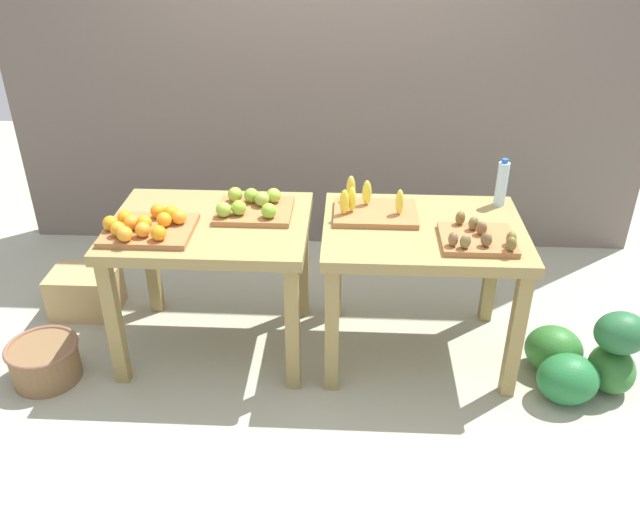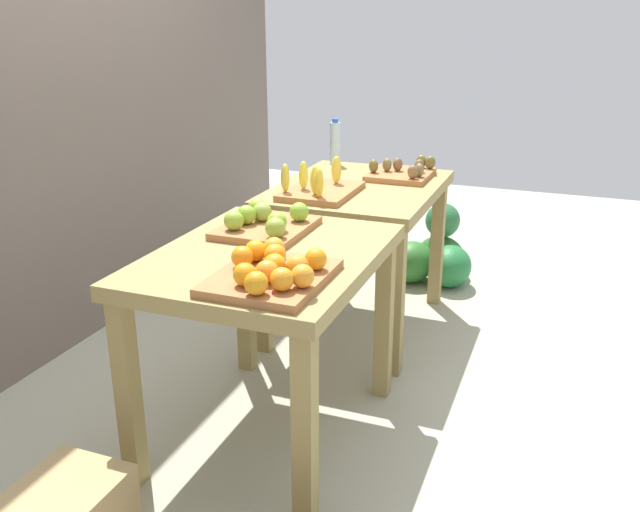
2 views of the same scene
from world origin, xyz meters
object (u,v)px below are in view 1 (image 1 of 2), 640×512
Objects in this scene: display_table_right at (422,247)px; kiwi_bin at (478,238)px; apple_bin at (253,207)px; wicker_basket at (45,361)px; orange_bin at (147,226)px; cardboard_produce_box at (86,292)px; banana_crate at (372,209)px; water_bottle at (502,184)px; display_table_left at (211,241)px; watermelon_pile at (583,360)px.

kiwi_bin reaches higher than display_table_right.
apple_bin is 1.11× the size of kiwi_bin.
orange_bin is at bearing 18.22° from wicker_basket.
orange_bin is 1.65m from kiwi_bin.
cardboard_produce_box is (-0.61, 0.45, -0.70)m from orange_bin.
banana_crate is 0.73m from water_bottle.
banana_crate is (0.85, 0.12, 0.16)m from display_table_left.
water_bottle is at bearing 127.59° from watermelon_pile.
wicker_basket is at bearing -88.77° from cardboard_produce_box.
display_table_right is 2.60× the size of cardboard_produce_box.
banana_crate is 0.75× the size of watermelon_pile.
kiwi_bin is (1.37, -0.17, 0.15)m from display_table_left.
cardboard_produce_box is at bearing 168.96° from watermelon_pile.
cardboard_produce_box is at bearing 174.06° from banana_crate.
display_table_right is 0.58m from water_bottle.
apple_bin is at bearing 173.24° from display_table_right.
display_table_right is at bearing 163.17° from watermelon_pile.
wicker_basket is (-2.85, -0.09, -0.05)m from watermelon_pile.
display_table_left is 1.60m from water_bottle.
water_bottle reaches higher than display_table_right.
watermelon_pile is (1.12, -0.38, -0.66)m from banana_crate.
display_table_left is 0.29m from apple_bin.
kiwi_bin is 2.40m from cardboard_produce_box.
orange_bin is 1.17m from banana_crate.
display_table_left is at bearing 180.00° from display_table_right.
kiwi_bin is 1.35× the size of water_bottle.
orange_bin is 1.26× the size of kiwi_bin.
kiwi_bin is 2.36m from wicker_basket.
display_table_left is 1.00× the size of display_table_right.
water_bottle is at bearing 14.72° from wicker_basket.
display_table_left is 1.38m from kiwi_bin.
display_table_right is 2.10m from wicker_basket.
banana_crate is 1.93m from wicker_basket.
water_bottle reaches higher than watermelon_pile.
kiwi_bin reaches higher than wicker_basket.
apple_bin is at bearing -9.91° from cardboard_produce_box.
display_table_right is at bearing -24.01° from banana_crate.
wicker_basket is (-0.87, -0.35, -0.56)m from display_table_left.
watermelon_pile is at bearing -2.63° from orange_bin.
banana_crate is 1.88m from cardboard_produce_box.
apple_bin reaches higher than display_table_right.
watermelon_pile is 1.47× the size of cardboard_produce_box.
cardboard_produce_box is (-1.10, 0.19, -0.70)m from apple_bin.
display_table_left is at bearing 172.88° from kiwi_bin.
apple_bin reaches higher than orange_bin.
orange_bin is 1.20× the size of wicker_basket.
watermelon_pile is at bearing -52.41° from water_bottle.
apple_bin is at bearing 27.73° from orange_bin.
orange_bin is (-0.28, -0.15, 0.16)m from display_table_left.
apple_bin is 1.50× the size of water_bottle.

